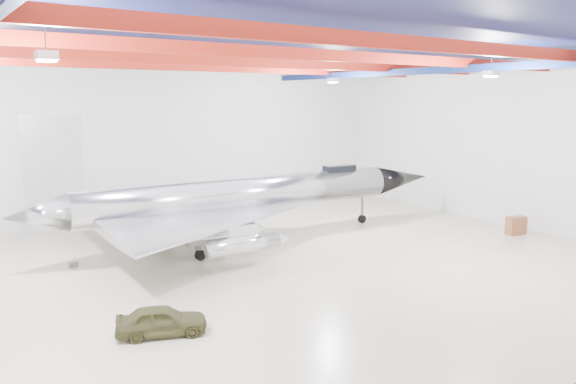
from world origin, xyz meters
TOP-DOWN VIEW (x-y plane):
  - floor at (0.00, 0.00)m, footprint 40.00×40.00m
  - wall_back at (0.00, 15.00)m, footprint 40.00×0.00m
  - wall_right at (20.00, 0.00)m, footprint 0.00×30.00m
  - ceiling at (0.00, 0.00)m, footprint 40.00×40.00m
  - ceiling_structure at (0.00, 0.00)m, footprint 39.50×29.50m
  - jet_aircraft at (3.04, 5.70)m, footprint 28.35×16.85m
  - jeep at (-6.40, -4.57)m, footprint 3.50×2.39m
  - desk at (17.98, -2.71)m, footprint 1.35×0.87m
  - toolbox_red at (-1.76, 7.46)m, footprint 0.50×0.44m
  - engine_drum at (-0.48, 4.75)m, footprint 0.52×0.52m
  - parts_bin at (1.63, 6.83)m, footprint 0.55×0.44m
  - crate_small at (-6.93, 5.88)m, footprint 0.44×0.38m
  - tool_chest at (2.29, 4.08)m, footprint 0.51×0.51m
  - oil_barrel at (0.17, 3.58)m, footprint 0.62×0.56m
  - spares_box at (2.41, 7.39)m, footprint 0.52×0.52m

SIDE VIEW (x-z plane):
  - floor at x=0.00m, z-range 0.00..0.00m
  - crate_small at x=-6.93m, z-range 0.00..0.27m
  - toolbox_red at x=-1.76m, z-range 0.00..0.30m
  - oil_barrel at x=0.17m, z-range 0.00..0.36m
  - engine_drum at x=-0.48m, z-range 0.00..0.37m
  - spares_box at x=2.41m, z-range 0.00..0.37m
  - parts_bin at x=1.63m, z-range 0.00..0.37m
  - tool_chest at x=2.29m, z-range 0.00..0.38m
  - jeep at x=-6.40m, z-range 0.00..1.11m
  - desk at x=17.98m, z-range 0.00..1.14m
  - jet_aircraft at x=3.04m, z-range -1.33..6.40m
  - wall_back at x=0.00m, z-range -14.50..25.50m
  - wall_right at x=20.00m, z-range -9.50..20.50m
  - ceiling_structure at x=0.00m, z-range 9.79..10.86m
  - ceiling at x=0.00m, z-range 11.00..11.00m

